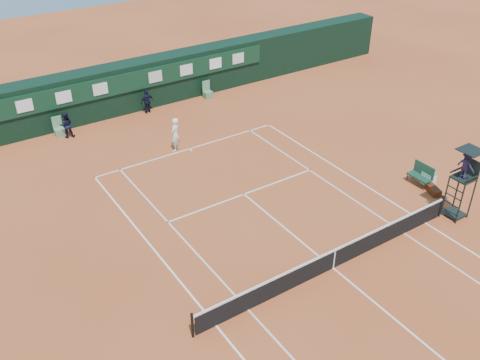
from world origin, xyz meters
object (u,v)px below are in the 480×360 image
tennis_net (334,258)px  umpire_chair (465,170)px  cooler (429,178)px  player (175,134)px  player_bench (422,174)px

tennis_net → umpire_chair: bearing=-3.0°
cooler → umpire_chair: bearing=-116.0°
cooler → tennis_net: bearing=-165.3°
tennis_net → player: (-0.65, 12.20, 0.45)m
tennis_net → umpire_chair: (6.99, -0.36, 1.95)m
player_bench → cooler: (0.35, -0.20, -0.27)m
player_bench → player: size_ratio=0.63×
umpire_chair → player: 14.78m
tennis_net → player_bench: 8.20m
player_bench → cooler: bearing=-29.2°
player_bench → umpire_chair: bearing=-107.8°
cooler → player: (-8.87, 10.05, 0.63)m
umpire_chair → player_bench: size_ratio=2.85×
player → tennis_net: bearing=55.4°
player_bench → cooler: 0.49m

